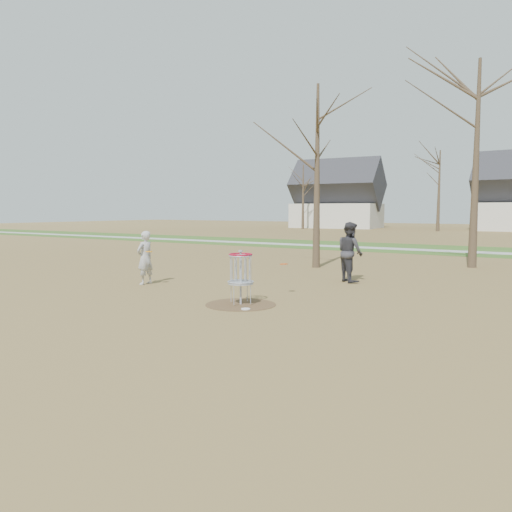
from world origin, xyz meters
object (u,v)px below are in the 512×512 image
(player_standing, at_px, (145,258))
(player_throwing, at_px, (350,252))
(disc_golf_basket, at_px, (241,269))
(disc_grounded, at_px, (246,309))

(player_standing, bearing_deg, player_throwing, 128.10)
(player_standing, bearing_deg, disc_golf_basket, 75.75)
(player_throwing, relative_size, disc_grounded, 9.11)
(player_throwing, xyz_separation_m, disc_grounded, (-0.31, -5.79, -0.98))
(player_standing, relative_size, disc_golf_basket, 1.28)
(player_standing, distance_m, player_throwing, 6.74)
(player_standing, distance_m, disc_golf_basket, 4.72)
(player_standing, bearing_deg, disc_grounded, 72.11)
(player_throwing, height_order, disc_golf_basket, player_throwing)
(player_throwing, distance_m, disc_golf_basket, 5.37)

